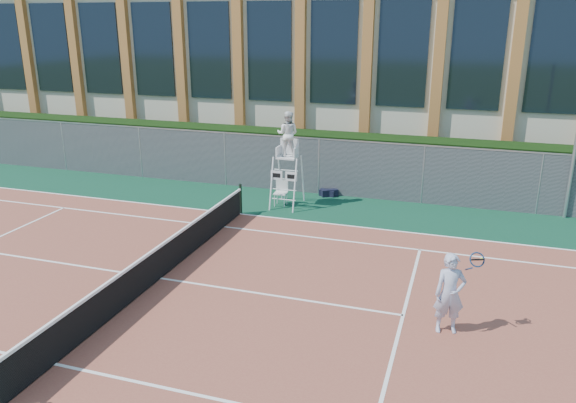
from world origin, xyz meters
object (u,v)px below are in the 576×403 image
(umpire_chair, at_px, (288,137))
(tennis_player, at_px, (450,293))
(steel_pole, at_px, (575,152))
(plastic_chair, at_px, (281,190))

(umpire_chair, bearing_deg, tennis_player, -50.61)
(umpire_chair, relative_size, tennis_player, 1.93)
(steel_pole, xyz_separation_m, plastic_chair, (-9.88, -1.69, -1.75))
(umpire_chair, xyz_separation_m, plastic_chair, (-0.23, -0.04, -2.00))
(umpire_chair, height_order, tennis_player, umpire_chair)
(tennis_player, bearing_deg, umpire_chair, 129.39)
(plastic_chair, bearing_deg, steel_pole, 9.74)
(steel_pole, distance_m, plastic_chair, 10.17)
(steel_pole, relative_size, umpire_chair, 1.32)
(umpire_chair, bearing_deg, plastic_chair, -169.75)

